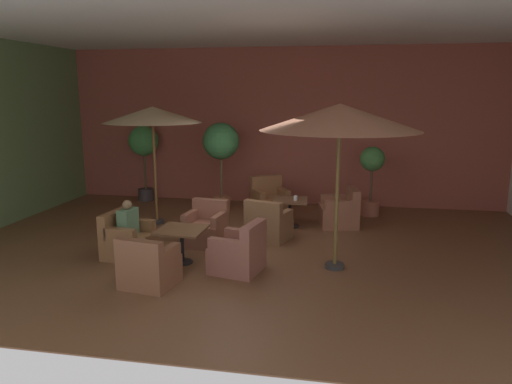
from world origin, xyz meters
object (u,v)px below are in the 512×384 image
Objects in this scene: potted_tree_mid_left at (372,172)px; armchair_front_right_north at (206,229)px; armchair_front_right_west at (239,253)px; armchair_front_left_east at (340,212)px; armchair_front_left_north at (268,225)px; patio_umbrella_center_beige at (153,115)px; cafe_table_front_right at (182,235)px; iced_drink_cup at (295,198)px; patio_umbrella_tall_red at (340,118)px; patron_blue_shirt at (128,220)px; cafe_table_front_left at (290,206)px; armchair_front_right_south at (149,267)px; armchair_front_left_south at (270,201)px; potted_tree_mid_right at (221,147)px; potted_tree_left_corner at (144,146)px; armchair_front_right_east at (127,240)px.

armchair_front_right_north is at bearing -138.54° from potted_tree_mid_left.
armchair_front_left_east is at bearing 62.41° from armchair_front_right_west.
armchair_front_left_north is 0.36× the size of patio_umbrella_center_beige.
cafe_table_front_right is 7.41× the size of iced_drink_cup.
armchair_front_right_north is 3.43m from patio_umbrella_tall_red.
iced_drink_cup is (1.58, 1.47, 0.35)m from armchair_front_right_north.
patron_blue_shirt is at bearing -178.51° from patio_umbrella_tall_red.
armchair_front_right_south is (-1.74, -3.70, -0.16)m from cafe_table_front_left.
iced_drink_cup is (0.72, -1.02, 0.34)m from armchair_front_left_south.
patron_blue_shirt is at bearing -143.66° from armchair_front_left_east.
patron_blue_shirt is at bearing 170.59° from armchair_front_right_west.
cafe_table_front_left is 1.12m from armchair_front_left_east.
patron_blue_shirt is at bearing -102.99° from potted_tree_mid_right.
patio_umbrella_center_beige is (-2.67, 0.78, 2.11)m from armchair_front_left_north.
potted_tree_mid_left reaches higher than iced_drink_cup.
armchair_front_right_west is 0.45× the size of potted_tree_left_corner.
potted_tree_mid_right is (-1.21, 0.06, 1.29)m from armchair_front_left_south.
armchair_front_left_south reaches higher than armchair_front_right_west.
armchair_front_left_north is at bearing 61.55° from armchair_front_right_south.
iced_drink_cup is (1.70, 2.55, 0.17)m from cafe_table_front_right.
armchair_front_left_south is at bearing 76.15° from armchair_front_right_south.
armchair_front_left_south is 2.52m from potted_tree_mid_left.
potted_tree_mid_right reaches higher than armchair_front_left_north.
patio_umbrella_center_beige is 23.71× the size of iced_drink_cup.
armchair_front_left_east is 4.83m from armchair_front_right_south.
armchair_front_left_north is 3.49m from patio_umbrella_center_beige.
patron_blue_shirt is at bearing -120.31° from armchair_front_left_south.
armchair_front_right_north reaches higher than iced_drink_cup.
patron_blue_shirt is at bearing -138.46° from iced_drink_cup.
potted_tree_mid_left reaches higher than armchair_front_right_west.
patio_umbrella_center_beige is 1.19× the size of potted_tree_mid_right.
patio_umbrella_center_beige reaches higher than armchair_front_right_east.
armchair_front_left_east is at bearing 54.13° from armchair_front_right_south.
armchair_front_right_west is at bearing 34.50° from armchair_front_right_south.
potted_tree_mid_right is (-1.29, 3.85, 1.30)m from armchair_front_right_west.
armchair_front_left_north is 0.47× the size of potted_tree_left_corner.
potted_tree_mid_right is 3.72m from patron_blue_shirt.
armchair_front_right_north is at bearing 39.55° from patron_blue_shirt.
armchair_front_right_north is 4.54m from potted_tree_left_corner.
armchair_front_left_north is 1.24m from armchair_front_right_north.
armchair_front_right_south is at bearing -53.74° from patron_blue_shirt.
armchair_front_right_east is 1.38× the size of patron_blue_shirt.
iced_drink_cup is (-0.91, 2.33, -1.85)m from patio_umbrella_tall_red.
iced_drink_cup is at bearing 65.89° from armchair_front_left_north.
armchair_front_right_west is (0.08, -3.79, -0.01)m from armchair_front_left_south.
potted_tree_mid_right is at bearing -20.54° from potted_tree_left_corner.
armchair_front_left_north is at bearing -106.53° from cafe_table_front_left.
potted_tree_left_corner reaches higher than iced_drink_cup.
armchair_front_left_east is 1.10× the size of armchair_front_right_north.
patio_umbrella_tall_red is 1.65× the size of potted_tree_mid_left.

